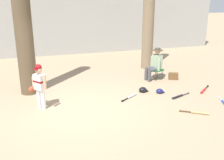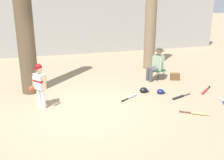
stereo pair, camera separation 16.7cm
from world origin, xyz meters
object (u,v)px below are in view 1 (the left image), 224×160
bat_wood_tan (198,113)px  young_ballplayer (39,84)px  folding_stool (157,70)px  bat_red_barrel (204,90)px  batting_helmet_black (143,90)px  seated_spectator (155,63)px  batting_helmet_navy (160,91)px  handbag_beside_stool (173,76)px  bat_aluminum_silver (131,96)px  bat_blue_youth (224,103)px  tree_behind_spectator (149,11)px  bat_black_composite (179,96)px  tree_near_player (21,7)px

bat_wood_tan → young_ballplayer: bearing=158.4°
folding_stool → bat_red_barrel: 1.93m
young_ballplayer → batting_helmet_black: bearing=6.2°
folding_stool → bat_wood_tan: size_ratio=0.69×
seated_spectator → batting_helmet_navy: bearing=-108.2°
bat_red_barrel → batting_helmet_navy: (-1.50, 0.26, 0.04)m
handbag_beside_stool → bat_aluminum_silver: 2.52m
young_ballplayer → bat_red_barrel: size_ratio=1.92×
bat_wood_tan → bat_aluminum_silver: 2.11m
young_ballplayer → bat_blue_youth: bearing=-13.6°
tree_behind_spectator → bat_blue_youth: (0.60, -4.32, -2.37)m
folding_stool → batting_helmet_navy: folding_stool is taller
young_ballplayer → bat_aluminum_silver: 2.83m
bat_red_barrel → bat_black_composite: 1.12m
folding_stool → bat_wood_tan: bearing=-94.8°
tree_behind_spectator → folding_stool: tree_behind_spectator is taller
batting_helmet_navy → handbag_beside_stool: bearing=45.4°
tree_near_player → bat_red_barrel: bearing=-15.5°
handbag_beside_stool → bat_black_composite: handbag_beside_stool is taller
folding_stool → bat_black_composite: 1.92m
seated_spectator → bat_red_barrel: 2.03m
tree_behind_spectator → handbag_beside_stool: tree_behind_spectator is taller
bat_black_composite → bat_blue_youth: size_ratio=1.03×
batting_helmet_black → batting_helmet_navy: size_ratio=1.11×
seated_spectator → young_ballplayer: bearing=-160.9°
bat_aluminum_silver → bat_blue_youth: bearing=-27.4°
bat_blue_youth → batting_helmet_black: batting_helmet_black is taller
tree_behind_spectator → folding_stool: bearing=-100.5°
young_ballplayer → bat_blue_youth: 5.42m
tree_behind_spectator → batting_helmet_black: (-1.33, -2.70, -2.33)m
folding_stool → batting_helmet_black: 1.56m
young_ballplayer → bat_wood_tan: bearing=-21.6°
bat_aluminum_silver → seated_spectator: bearing=44.0°
bat_red_barrel → bat_wood_tan: size_ratio=0.99×
young_ballplayer → seated_spectator: young_ballplayer is taller
batting_helmet_black → handbag_beside_stool: bearing=29.0°
young_ballplayer → bat_black_composite: bearing=-5.5°
bat_wood_tan → bat_black_composite: bearing=83.9°
tree_near_player → handbag_beside_stool: bearing=-1.5°
young_ballplayer → seated_spectator: bearing=19.1°
tree_behind_spectator → batting_helmet_black: size_ratio=17.41×
tree_behind_spectator → batting_helmet_navy: bearing=-105.8°
young_ballplayer → tree_near_player: bearing=102.1°
folding_stool → handbag_beside_stool: folding_stool is taller
batting_helmet_black → batting_helmet_navy: (0.49, -0.25, -0.01)m
batting_helmet_navy → bat_aluminum_silver: bearing=-175.7°
tree_near_player → handbag_beside_stool: 5.85m
bat_wood_tan → seated_spectator: bearing=87.0°
young_ballplayer → folding_stool: young_ballplayer is taller
bat_aluminum_silver → batting_helmet_navy: batting_helmet_navy is taller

